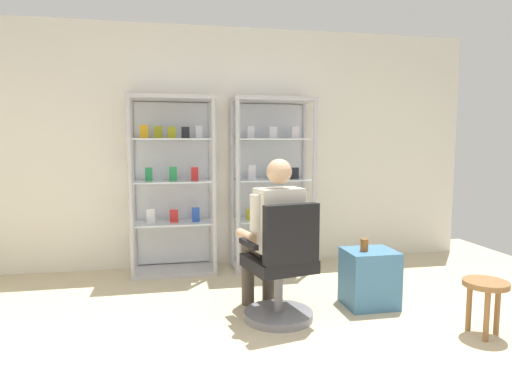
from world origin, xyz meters
TOP-DOWN VIEW (x-y plane):
  - back_wall at (0.00, 3.00)m, footprint 6.00×0.10m
  - display_cabinet_left at (-0.55, 2.76)m, footprint 0.90×0.45m
  - display_cabinet_right at (0.55, 2.76)m, footprint 0.90×0.45m
  - office_chair at (0.26, 1.17)m, footprint 0.61×0.58m
  - seated_shopkeeper at (0.22, 1.33)m, footprint 0.54×0.61m
  - storage_crate at (1.09, 1.35)m, footprint 0.43×0.38m
  - tea_glass at (1.03, 1.34)m, footprint 0.07×0.07m
  - wooden_stool at (1.66, 0.63)m, footprint 0.32×0.32m

SIDE VIEW (x-z plane):
  - storage_crate at x=1.09m, z-range 0.00..0.49m
  - wooden_stool at x=1.66m, z-range 0.12..0.54m
  - office_chair at x=0.26m, z-range -0.09..0.87m
  - tea_glass at x=1.03m, z-range 0.49..0.60m
  - seated_shopkeeper at x=0.22m, z-range 0.07..1.36m
  - display_cabinet_right at x=0.55m, z-range 0.01..1.91m
  - display_cabinet_left at x=-0.55m, z-range 0.02..1.92m
  - back_wall at x=0.00m, z-range 0.00..2.70m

